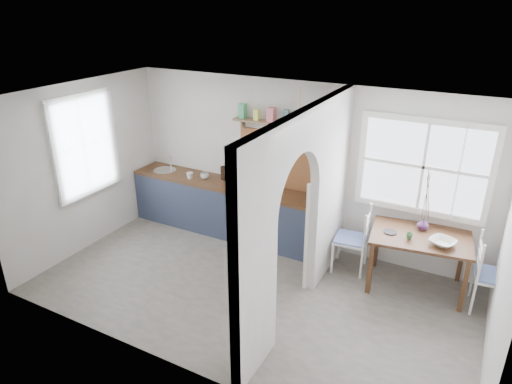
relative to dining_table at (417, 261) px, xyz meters
The scene contains 26 objects.
floor 2.30m from the dining_table, 149.70° to the right, with size 5.80×3.20×0.01m, color gray.
ceiling 3.16m from the dining_table, 149.70° to the right, with size 5.80×3.20×0.01m, color silver.
walls 2.44m from the dining_table, 149.70° to the right, with size 5.81×3.21×2.60m.
partition 1.96m from the dining_table, 139.16° to the right, with size 0.12×3.20×2.60m.
kitchen_window 5.11m from the dining_table, 166.68° to the right, with size 0.10×1.16×1.50m, color white, non-canonical shape.
nook_window 1.28m from the dining_table, 110.28° to the left, with size 1.76×0.10×1.30m, color white, non-canonical shape.
counter 3.09m from the dining_table, behind, with size 3.50×0.60×0.90m.
sink 4.41m from the dining_table, behind, with size 0.40×0.40×0.02m, color silver.
backsplash 2.40m from the dining_table, 168.66° to the left, with size 1.65×0.03×0.90m, color #9C5D31.
shelf 2.71m from the dining_table, behind, with size 1.75×0.20×0.21m.
pendant_lamp 2.33m from the dining_table, behind, with size 0.26×0.26×0.16m, color #EDE2C9.
utensil_rail 1.72m from the dining_table, 169.80° to the right, with size 0.02×0.02×0.50m, color silver.
dining_table is the anchor object (origin of this frame).
chair_left 0.95m from the dining_table, behind, with size 0.46×0.46×1.00m, color white, non-canonical shape.
chair_right 0.94m from the dining_table, ahead, with size 0.46×0.46×1.01m, color white, non-canonical shape.
kettle 1.62m from the dining_table, behind, with size 0.21×0.17×0.25m, color white, non-canonical shape.
mug_a 3.80m from the dining_table, behind, with size 0.12×0.12×0.11m, color silver.
mug_b 3.58m from the dining_table, behind, with size 0.14×0.14×0.11m, color silver.
knife_block 3.28m from the dining_table, behind, with size 0.11×0.15×0.23m, color black.
jar 3.09m from the dining_table, behind, with size 0.11×0.11×0.17m, color #938559.
towel_magenta 1.39m from the dining_table, behind, with size 0.02×0.03×0.61m, color #C12C4F.
towel_orange 1.40m from the dining_table, behind, with size 0.02×0.03×0.45m, color orange.
bowl 0.53m from the dining_table, 25.27° to the right, with size 0.31×0.31×0.08m, color beige.
table_cup 0.49m from the dining_table, 126.26° to the right, with size 0.09×0.09×0.08m, color #447643.
plate 0.57m from the dining_table, 164.63° to the right, with size 0.18×0.18×0.01m, color black.
vase 0.51m from the dining_table, 96.10° to the left, with size 0.16×0.16×0.16m, color #4A2652.
Camera 1 is at (2.52, -4.58, 3.71)m, focal length 32.00 mm.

